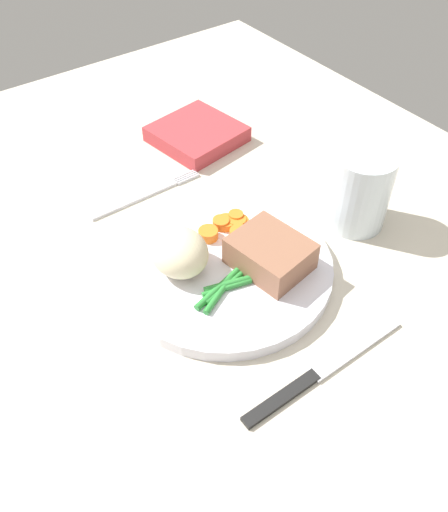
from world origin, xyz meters
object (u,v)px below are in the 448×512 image
object	(u,v)px
napkin	(197,134)
knife	(321,371)
meat_portion	(270,254)
fork	(146,195)
water_glass	(359,194)
dinner_plate	(224,267)

from	to	relation	value
napkin	knife	bearing A→B (deg)	-17.67
meat_portion	fork	size ratio (longest dim) A/B	0.51
meat_portion	knife	world-z (taller)	meat_portion
fork	knife	bearing A→B (deg)	-1.41
meat_portion	water_glass	bearing A→B (deg)	93.28
napkin	meat_portion	bearing A→B (deg)	-17.68
dinner_plate	meat_portion	distance (cm)	5.85
knife	water_glass	size ratio (longest dim) A/B	2.03
fork	dinner_plate	bearing A→B (deg)	-0.53
dinner_plate	water_glass	world-z (taller)	water_glass
meat_portion	water_glass	xyz separation A→B (cm)	(-0.85, 14.85, 0.97)
knife	meat_portion	bearing A→B (deg)	163.50
knife	dinner_plate	bearing A→B (deg)	-179.83
dinner_plate	water_glass	bearing A→B (deg)	82.25
dinner_plate	meat_portion	bearing A→B (deg)	49.40
meat_portion	water_glass	size ratio (longest dim) A/B	0.84
meat_portion	fork	distance (cm)	21.73
dinner_plate	napkin	xyz separation A→B (cm)	(-24.61, 12.92, 0.38)
fork	knife	world-z (taller)	knife
dinner_plate	fork	distance (cm)	17.67
dinner_plate	fork	xyz separation A→B (cm)	(-17.66, -0.26, -0.60)
water_glass	napkin	xyz separation A→B (cm)	(-27.17, -5.92, -3.18)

